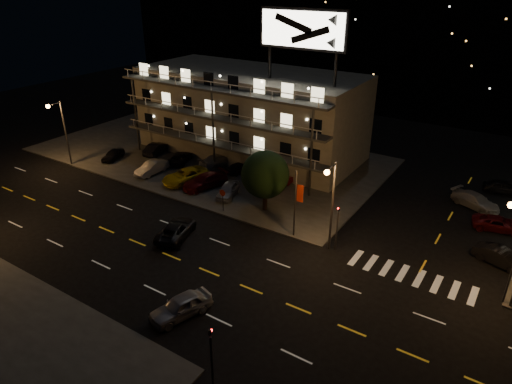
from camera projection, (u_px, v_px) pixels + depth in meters
The scene contains 28 objects.
ground at pixel (190, 264), 37.05m from camera, with size 140.00×140.00×0.00m, color black.
curb_nw at pixel (208, 155), 58.97m from camera, with size 44.00×24.00×0.15m, color #343432.
motel at pixel (250, 113), 57.61m from camera, with size 28.00×13.80×18.10m.
hill_backdrop at pixel (398, 29), 86.83m from camera, with size 120.00×25.00×24.00m.
streetlight_nw at pixel (62, 127), 53.62m from camera, with size 0.44×1.92×8.00m.
streetlight_nc at pixel (331, 198), 36.71m from camera, with size 0.44×1.92×8.00m.
signal_nw at pixel (337, 223), 37.93m from camera, with size 0.20×0.27×4.60m.
signal_sw at pixel (211, 351), 25.10m from camera, with size 0.20×0.27×4.60m.
signal_ne at pixel (511, 274), 31.56m from camera, with size 0.27×0.20×4.60m.
banner_north at pixel (296, 203), 39.40m from camera, with size 0.83×0.16×6.40m.
stop_sign at pixel (223, 197), 44.24m from camera, with size 0.91×0.11×2.61m.
tree at pixel (265, 176), 43.72m from camera, with size 4.83×4.65×6.08m.
lot_car_0 at pixel (113, 155), 57.06m from camera, with size 1.46×3.64×1.24m, color black.
lot_car_1 at pixel (152, 168), 53.00m from camera, with size 1.52×4.36×1.44m, color #939398.
lot_car_2 at pixel (186, 176), 50.76m from camera, with size 2.50×5.43×1.51m, color yellow.
lot_car_3 at pixel (205, 181), 49.57m from camera, with size 2.12×5.21×1.51m, color #510B0F.
lot_car_4 at pixel (228, 190), 47.62m from camera, with size 1.64×4.07×1.39m, color #939398.
lot_car_5 at pixel (157, 148), 58.76m from camera, with size 1.55×4.44×1.46m, color black.
lot_car_6 at pixel (180, 158), 56.10m from camera, with size 2.05×4.44×1.23m, color black.
lot_car_7 at pixel (218, 161), 54.97m from camera, with size 2.03×5.00×1.45m, color #939398.
lot_car_8 at pixel (239, 168), 53.29m from camera, with size 1.46×3.64×1.24m, color black.
lot_car_9 at pixel (276, 182), 49.42m from camera, with size 1.54×4.42×1.46m, color #510B0F.
side_car_0 at pixel (501, 257), 36.67m from camera, with size 1.49×4.28×1.41m, color black.
side_car_1 at pixel (499, 224), 41.71m from camera, with size 2.09×4.53×1.26m, color #510B0F.
side_car_2 at pixel (475, 201), 45.70m from camera, with size 1.98×4.87×1.41m, color #939398.
side_car_3 at pixel (504, 187), 48.69m from camera, with size 1.62×4.03×1.37m, color black.
road_car_east at pixel (181, 306), 31.23m from camera, with size 1.79×4.45×1.51m, color #939398.
road_car_west at pixel (176, 230), 40.57m from camera, with size 2.31×5.00×1.39m, color black.
Camera 1 is at (21.29, -22.88, 21.43)m, focal length 32.00 mm.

